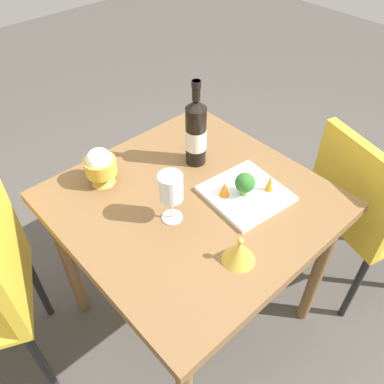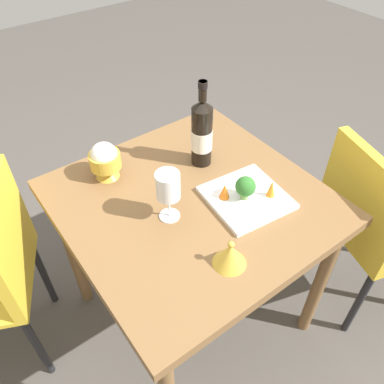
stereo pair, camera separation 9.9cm
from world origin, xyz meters
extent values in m
plane|color=#4C4742|center=(0.00, 0.00, 0.00)|extent=(8.00, 8.00, 0.00)
cube|color=brown|center=(0.00, 0.00, 0.71)|extent=(0.84, 0.84, 0.04)
cylinder|color=brown|center=(0.36, -0.36, 0.35)|extent=(0.05, 0.05, 0.69)
cylinder|color=brown|center=(-0.36, 0.36, 0.35)|extent=(0.05, 0.05, 0.69)
cylinder|color=brown|center=(0.36, 0.36, 0.35)|extent=(0.05, 0.05, 0.69)
cube|color=gold|center=(0.71, -0.37, 0.44)|extent=(0.50, 0.50, 0.02)
cube|color=gold|center=(0.54, -0.32, 0.65)|extent=(0.16, 0.39, 0.40)
cylinder|color=black|center=(0.92, -0.26, 0.21)|extent=(0.03, 0.03, 0.43)
cylinder|color=black|center=(0.60, -0.16, 0.21)|extent=(0.03, 0.03, 0.43)
cylinder|color=black|center=(0.50, -0.48, 0.21)|extent=(0.03, 0.03, 0.43)
cube|color=gold|center=(-0.56, 0.28, 0.65)|extent=(0.20, 0.38, 0.40)
cylinder|color=black|center=(-0.63, 0.13, 0.21)|extent=(0.03, 0.03, 0.43)
cylinder|color=black|center=(-0.49, 0.44, 0.21)|extent=(0.03, 0.03, 0.43)
cylinder|color=black|center=(0.15, 0.14, 0.85)|extent=(0.08, 0.08, 0.23)
cone|color=black|center=(0.15, 0.14, 0.97)|extent=(0.08, 0.08, 0.03)
cylinder|color=black|center=(0.15, 0.14, 1.02)|extent=(0.03, 0.03, 0.07)
cylinder|color=black|center=(0.15, 0.14, 1.05)|extent=(0.03, 0.03, 0.02)
cylinder|color=silver|center=(0.15, 0.14, 0.83)|extent=(0.08, 0.08, 0.08)
cylinder|color=white|center=(-0.11, -0.02, 0.73)|extent=(0.07, 0.07, 0.00)
cylinder|color=white|center=(-0.11, -0.02, 0.78)|extent=(0.01, 0.01, 0.08)
cylinder|color=white|center=(-0.11, -0.02, 0.86)|extent=(0.08, 0.08, 0.09)
cone|color=gold|center=(-0.18, 0.27, 0.75)|extent=(0.08, 0.08, 0.04)
cylinder|color=gold|center=(-0.18, 0.27, 0.80)|extent=(0.11, 0.11, 0.05)
sphere|color=white|center=(-0.18, 0.27, 0.83)|extent=(0.09, 0.09, 0.09)
cone|color=gold|center=(-0.07, -0.28, 0.77)|extent=(0.10, 0.10, 0.07)
sphere|color=gold|center=(-0.07, -0.28, 0.81)|extent=(0.02, 0.02, 0.02)
cube|color=white|center=(0.15, -0.11, 0.74)|extent=(0.28, 0.28, 0.02)
cylinder|color=#729E4C|center=(0.13, -0.11, 0.76)|extent=(0.03, 0.03, 0.03)
sphere|color=#2D6B28|center=(0.13, -0.11, 0.80)|extent=(0.07, 0.07, 0.07)
cone|color=orange|center=(0.08, -0.07, 0.78)|extent=(0.03, 0.03, 0.06)
cone|color=orange|center=(0.21, -0.16, 0.78)|extent=(0.03, 0.03, 0.06)
camera|label=1|loc=(-0.64, -0.70, 1.66)|focal=36.61mm
camera|label=2|loc=(-0.56, -0.76, 1.66)|focal=36.61mm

